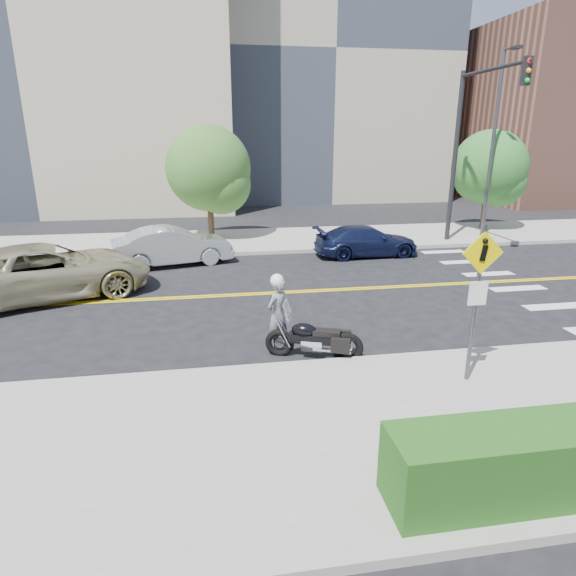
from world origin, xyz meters
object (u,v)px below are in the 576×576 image
Objects in this scene: motorcyclist at (277,312)px; motorcycle at (314,331)px; pedestrian_sign at (478,290)px; parked_car_silver at (173,246)px; suv at (49,271)px; parked_car_blue at (366,241)px.

motorcyclist is 0.98m from motorcycle.
pedestrian_sign reaches higher than motorcycle.
parked_car_silver is (-2.79, 7.98, -0.16)m from motorcyclist.
pedestrian_sign is at bearing -148.40° from suv.
pedestrian_sign is at bearing 170.12° from parked_car_blue.
motorcyclist reaches higher than motorcycle.
pedestrian_sign is 3.41m from motorcycle.
motorcycle is 0.48× the size of parked_car_silver.
parked_car_silver reaches higher than motorcycle.
motorcyclist is 9.47m from parked_car_blue.
motorcycle is 9.68m from parked_car_blue.
motorcyclist is at bearing 158.43° from motorcycle.
parked_car_blue is at bearing 84.56° from motorcycle.
parked_car_blue is at bearing -94.18° from suv.
pedestrian_sign is 12.06m from parked_car_silver.
suv is (-9.50, 7.02, -1.16)m from pedestrian_sign.
suv is (-6.87, 5.30, 0.18)m from motorcycle.
pedestrian_sign is at bearing -13.83° from motorcycle.
parked_car_silver is 1.04× the size of parked_car_blue.
suv reaches higher than parked_car_silver.
pedestrian_sign reaches higher than motorcyclist.
parked_car_silver is (-3.50, 8.59, 0.09)m from motorcycle.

